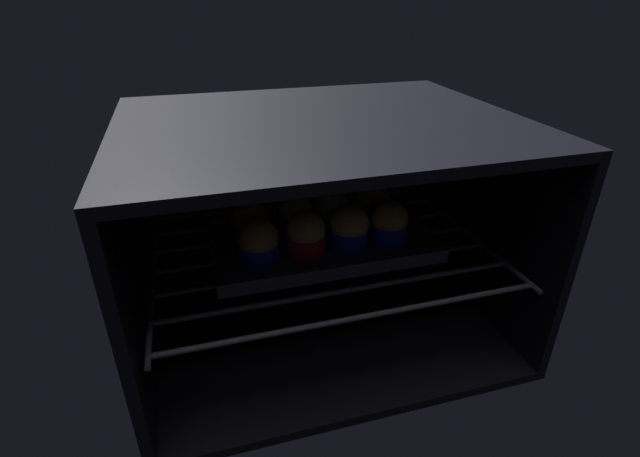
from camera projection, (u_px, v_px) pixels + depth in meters
oven_cavity at (314, 220)px, 80.44cm from camera, size 59.00×47.00×37.00cm
oven_rack at (321, 248)px, 78.42cm from camera, size 54.80×42.00×0.80cm
baking_tray at (320, 241)px, 78.29cm from camera, size 35.88×21.60×2.20cm
muffin_row0_col0 at (258, 242)px, 70.70cm from camera, size 6.35×6.35×6.99cm
muffin_row0_col1 at (306, 234)px, 72.64cm from camera, size 6.11×6.11×7.16cm
muffin_row0_col2 at (349, 228)px, 74.43cm from camera, size 6.33×6.33×7.39cm
muffin_row0_col3 at (389, 223)px, 76.25cm from camera, size 6.19×6.19×7.06cm
muffin_row1_col0 at (250, 220)px, 77.12cm from camera, size 6.33×6.33×7.33cm
muffin_row1_col1 at (295, 214)px, 79.02cm from camera, size 6.10×6.10×7.48cm
muffin_row1_col2 at (332, 211)px, 80.34cm from camera, size 6.10×6.10×6.76cm
muffin_row1_col3 at (372, 204)px, 82.49cm from camera, size 6.31×6.31×7.09cm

